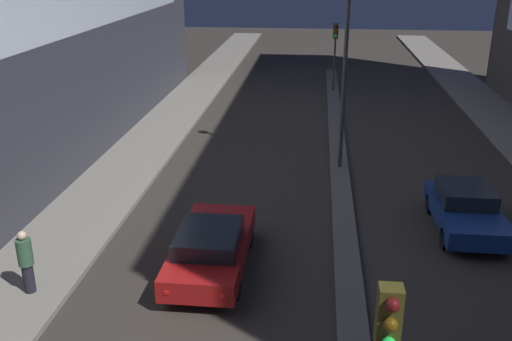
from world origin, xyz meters
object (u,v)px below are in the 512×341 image
(car_right_lane, at_px, (466,209))
(pedestrian_on_left_sidewalk, at_px, (26,260))
(car_left_lane, at_px, (211,247))
(street_lamp, at_px, (348,14))
(traffic_light_mid, at_px, (335,41))

(car_right_lane, height_order, pedestrian_on_left_sidewalk, pedestrian_on_left_sidewalk)
(car_left_lane, height_order, pedestrian_on_left_sidewalk, pedestrian_on_left_sidewalk)
(car_right_lane, distance_m, pedestrian_on_left_sidewalk, 12.94)
(pedestrian_on_left_sidewalk, bearing_deg, street_lamp, 51.15)
(car_right_lane, bearing_deg, car_left_lane, -156.40)
(street_lamp, bearing_deg, pedestrian_on_left_sidewalk, -128.85)
(street_lamp, xyz_separation_m, car_right_lane, (3.76, -5.00, -5.43))
(street_lamp, bearing_deg, car_left_lane, -114.43)
(traffic_light_mid, height_order, car_right_lane, traffic_light_mid)
(car_left_lane, relative_size, car_right_lane, 1.12)
(car_left_lane, relative_size, pedestrian_on_left_sidewalk, 2.72)
(car_left_lane, distance_m, car_right_lane, 8.21)
(car_right_lane, relative_size, pedestrian_on_left_sidewalk, 2.42)
(traffic_light_mid, xyz_separation_m, street_lamp, (0.00, -13.86, 2.98))
(car_left_lane, bearing_deg, traffic_light_mid, 80.36)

